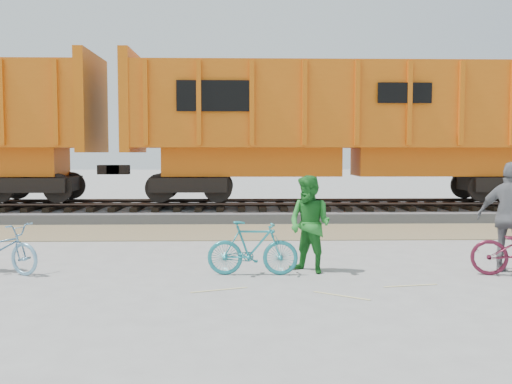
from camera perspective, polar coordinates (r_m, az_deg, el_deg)
ground at (r=9.61m, az=2.52°, el=-8.61°), size 120.00×120.00×0.00m
gravel_strip at (r=15.02m, az=1.04°, el=-3.99°), size 120.00×3.00×0.02m
ballast_bed at (r=18.47m, az=0.55°, el=-2.05°), size 120.00×4.00×0.30m
track at (r=18.44m, az=0.55°, el=-1.05°), size 120.00×2.60×0.24m
hopper_car_center at (r=18.69m, az=9.10°, el=6.74°), size 14.00×3.13×4.65m
bicycle_blue at (r=10.89m, az=-24.18°, el=-5.11°), size 1.76×1.23×0.88m
bicycle_teal at (r=9.76m, az=-0.34°, el=-5.64°), size 1.56×0.50×0.93m
person_man at (r=9.97m, az=5.40°, el=-3.22°), size 1.04×1.03×1.70m
person_woman at (r=10.85m, az=24.17°, el=-2.33°), size 1.19×1.06×1.93m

